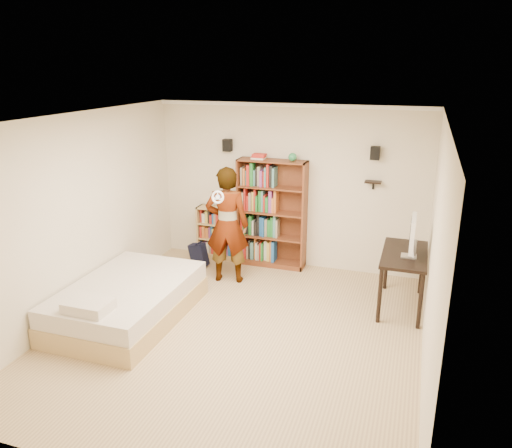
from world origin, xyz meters
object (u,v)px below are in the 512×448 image
Objects in this scene: tall_bookshelf at (272,214)px; low_bookshelf at (219,233)px; computer_desk at (402,280)px; person at (227,225)px; daybed at (128,297)px.

tall_bookshelf is 1.08m from low_bookshelf.
computer_desk is 2.70m from person.
low_bookshelf reaches higher than daybed.
daybed is at bearing -156.61° from computer_desk.
daybed is 1.88m from person.
low_bookshelf is at bearing 82.91° from daybed.
daybed is 1.16× the size of person.
person reaches higher than low_bookshelf.
computer_desk is (3.16, -0.95, -0.05)m from low_bookshelf.
computer_desk is 0.65× the size of person.
computer_desk is (2.18, -0.92, -0.50)m from tall_bookshelf.
low_bookshelf reaches higher than computer_desk.
low_bookshelf is (-0.98, 0.03, -0.45)m from tall_bookshelf.
daybed is (-0.30, -2.45, -0.14)m from low_bookshelf.
low_bookshelf is 3.30m from computer_desk.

